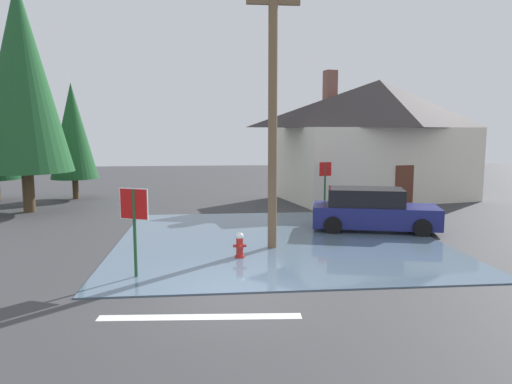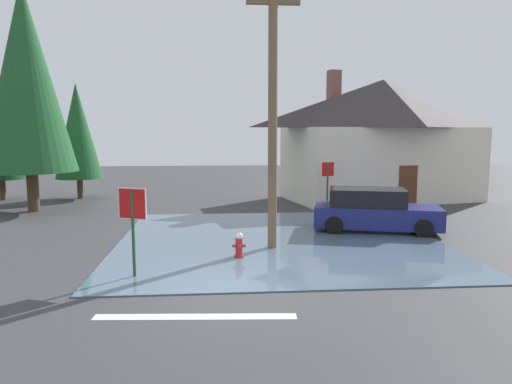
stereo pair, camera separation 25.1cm
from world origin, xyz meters
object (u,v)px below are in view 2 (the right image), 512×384
at_px(stop_sign_far, 328,178).
at_px(pine_tree_mid_left, 26,78).
at_px(house, 382,138).
at_px(fire_hydrant, 239,246).
at_px(utility_pole, 273,114).
at_px(parked_car, 374,211).
at_px(stop_sign_near, 133,214).
at_px(pine_tree_tall_left, 77,131).

distance_m(stop_sign_far, pine_tree_mid_left, 14.06).
bearing_deg(house, stop_sign_far, -131.78).
bearing_deg(fire_hydrant, stop_sign_far, 58.76).
xyz_separation_m(utility_pole, parked_car, (4.02, 2.28, -3.43)).
bearing_deg(stop_sign_far, pine_tree_mid_left, 171.73).
xyz_separation_m(fire_hydrant, stop_sign_far, (4.21, 6.94, 1.26)).
relative_size(stop_sign_near, pine_tree_mid_left, 0.22).
distance_m(stop_sign_near, pine_tree_tall_left, 15.64).
xyz_separation_m(stop_sign_near, parked_car, (7.81, 4.96, -0.87)).
distance_m(stop_sign_far, pine_tree_tall_left, 13.84).
xyz_separation_m(stop_sign_far, pine_tree_tall_left, (-12.29, 6.03, 2.01)).
height_order(house, parked_car, house).
bearing_deg(stop_sign_near, parked_car, 32.38).
xyz_separation_m(fire_hydrant, utility_pole, (1.09, 1.10, 3.80)).
relative_size(fire_hydrant, parked_car, 0.16).
xyz_separation_m(parked_car, pine_tree_tall_left, (-13.19, 9.59, 2.90)).
bearing_deg(utility_pole, stop_sign_far, 61.89).
distance_m(utility_pole, stop_sign_far, 7.09).
height_order(house, pine_tree_mid_left, pine_tree_mid_left).
height_order(stop_sign_near, pine_tree_mid_left, pine_tree_mid_left).
bearing_deg(pine_tree_tall_left, utility_pole, -52.29).
bearing_deg(pine_tree_tall_left, pine_tree_mid_left, -102.83).
xyz_separation_m(stop_sign_far, house, (3.92, 4.38, 1.66)).
relative_size(fire_hydrant, pine_tree_tall_left, 0.12).
bearing_deg(stop_sign_near, utility_pole, 35.24).
bearing_deg(parked_car, utility_pole, -150.48).
relative_size(house, pine_tree_mid_left, 1.11).
height_order(utility_pole, stop_sign_far, utility_pole).
height_order(stop_sign_far, parked_car, stop_sign_far).
distance_m(stop_sign_near, house, 16.92).
xyz_separation_m(stop_sign_near, pine_tree_tall_left, (-5.38, 14.54, 2.02)).
relative_size(fire_hydrant, house, 0.07).
bearing_deg(stop_sign_far, parked_car, -75.75).
relative_size(stop_sign_near, utility_pole, 0.28).
relative_size(house, parked_car, 2.36).
height_order(fire_hydrant, house, house).
distance_m(fire_hydrant, parked_car, 6.14).
height_order(utility_pole, pine_tree_tall_left, utility_pole).
bearing_deg(parked_car, fire_hydrant, -146.54).
xyz_separation_m(utility_pole, stop_sign_far, (3.12, 5.84, -2.55)).
xyz_separation_m(parked_car, pine_tree_mid_left, (-14.13, 5.48, 5.25)).
distance_m(house, pine_tree_tall_left, 16.29).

